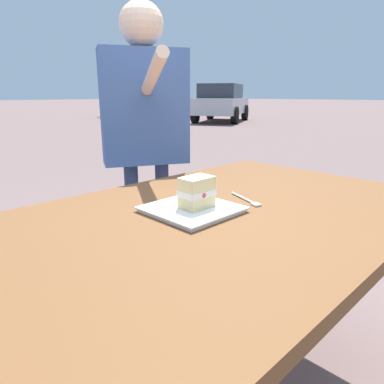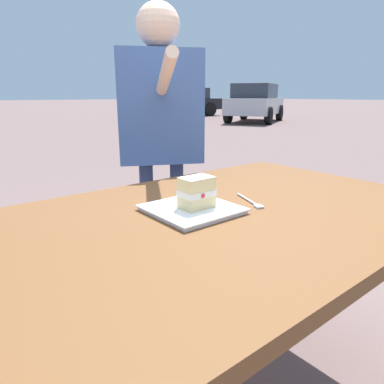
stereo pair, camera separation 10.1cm
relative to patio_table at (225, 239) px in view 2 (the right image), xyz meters
name	(u,v)px [view 2 (the right image)]	position (x,y,z in m)	size (l,w,h in m)	color
patio_table	(225,239)	(0.00, 0.00, 0.00)	(1.47, 0.95, 0.76)	brown
dessert_plate	(192,209)	(-0.09, 0.06, 0.11)	(0.25, 0.25, 0.02)	white
cake_slice	(197,192)	(-0.08, 0.04, 0.16)	(0.10, 0.08, 0.10)	#EAD18C
dessert_fork	(250,201)	(0.12, 0.01, 0.10)	(0.08, 0.16, 0.01)	silver
diner_person	(160,113)	(0.27, 0.76, 0.36)	(0.46, 0.58, 1.53)	navy
parked_car_near	(255,102)	(10.80, 9.34, 0.14)	(4.14, 3.27, 1.53)	#B7BABF
parked_car_far	(180,101)	(10.90, 14.65, 0.11)	(4.51, 2.39, 1.45)	black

